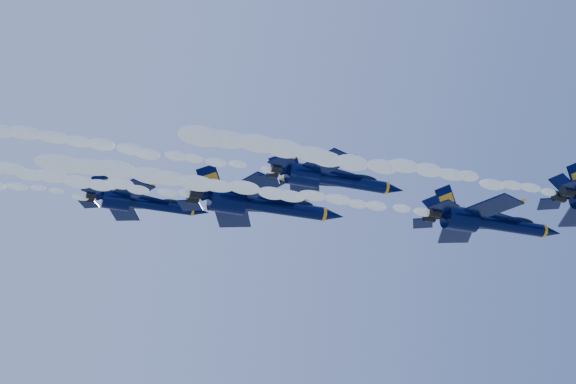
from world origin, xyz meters
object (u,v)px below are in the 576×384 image
object	(u,v)px
jet_fifth	(141,203)
jet_second	(487,222)
jet_third	(330,178)
jet_fourth	(258,204)

from	to	relation	value
jet_fifth	jet_second	bearing A→B (deg)	-37.48
jet_second	jet_fifth	size ratio (longest dim) A/B	1.05
jet_second	jet_third	xyz separation A→B (m)	(-15.55, 3.96, 4.24)
jet_third	jet_fourth	world-z (taller)	jet_fourth
jet_second	jet_fifth	world-z (taller)	jet_fifth
jet_second	jet_fifth	distance (m)	40.67
jet_fourth	jet_third	bearing A→B (deg)	-69.93
jet_second	jet_third	world-z (taller)	jet_third
jet_fourth	jet_fifth	bearing A→B (deg)	142.99
jet_third	jet_fifth	size ratio (longest dim) A/B	1.00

